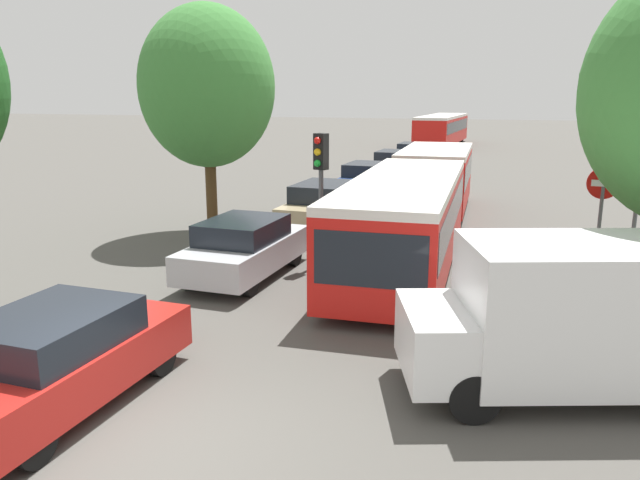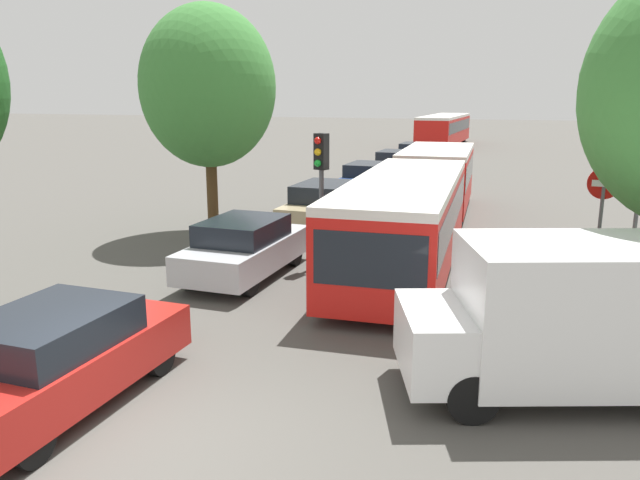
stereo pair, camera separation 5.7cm
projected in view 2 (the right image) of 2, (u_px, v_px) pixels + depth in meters
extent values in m
plane|color=#4F4C47|center=(147.00, 447.00, 7.94)|extent=(200.00, 200.00, 0.00)
cube|color=red|center=(404.00, 224.00, 15.44)|extent=(2.67, 8.96, 1.92)
cube|color=black|center=(405.00, 210.00, 15.36)|extent=(2.68, 8.61, 0.84)
cube|color=silver|center=(406.00, 182.00, 15.19)|extent=(2.67, 8.96, 0.19)
cube|color=red|center=(436.00, 179.00, 23.33)|extent=(2.58, 6.16, 1.92)
cube|color=black|center=(437.00, 170.00, 23.25)|extent=(2.59, 5.91, 0.84)
cube|color=silver|center=(438.00, 151.00, 23.08)|extent=(2.58, 6.16, 0.19)
cylinder|color=black|center=(426.00, 193.00, 20.04)|extent=(1.79, 0.99, 1.76)
cube|color=black|center=(370.00, 260.00, 11.26)|extent=(2.10, 0.16, 1.03)
cylinder|color=black|center=(432.00, 290.00, 12.68)|extent=(0.31, 0.94, 0.94)
cylinder|color=black|center=(337.00, 282.00, 13.21)|extent=(0.31, 0.94, 0.94)
cylinder|color=black|center=(452.00, 232.00, 18.01)|extent=(0.31, 0.94, 0.94)
cylinder|color=black|center=(384.00, 228.00, 18.54)|extent=(0.31, 0.94, 0.94)
cylinder|color=black|center=(463.00, 200.00, 23.24)|extent=(0.31, 0.94, 0.94)
cylinder|color=black|center=(409.00, 198.00, 23.76)|extent=(0.31, 0.94, 0.94)
cube|color=red|center=(444.00, 130.00, 51.71)|extent=(3.23, 11.81, 2.03)
cube|color=black|center=(444.00, 126.00, 51.62)|extent=(3.22, 11.23, 0.85)
cube|color=silver|center=(445.00, 116.00, 51.45)|extent=(3.23, 11.81, 0.20)
cylinder|color=black|center=(439.00, 136.00, 55.78)|extent=(0.36, 1.03, 1.02)
cylinder|color=black|center=(463.00, 137.00, 55.03)|extent=(0.36, 1.03, 1.02)
cylinder|color=black|center=(422.00, 142.00, 49.07)|extent=(0.36, 1.03, 1.02)
cylinder|color=black|center=(450.00, 143.00, 48.33)|extent=(0.36, 1.03, 1.02)
cube|color=#B21E19|center=(59.00, 366.00, 8.88)|extent=(1.93, 4.24, 0.68)
cube|color=black|center=(50.00, 329.00, 8.65)|extent=(1.71, 2.25, 0.52)
cylinder|color=black|center=(83.00, 343.00, 10.41)|extent=(0.24, 0.64, 0.64)
cylinder|color=black|center=(159.00, 355.00, 9.92)|extent=(0.24, 0.64, 0.64)
cylinder|color=black|center=(31.00, 441.00, 7.48)|extent=(0.24, 0.64, 0.64)
cube|color=#B7BABF|center=(245.00, 253.00, 15.13)|extent=(1.92, 4.22, 0.67)
cube|color=black|center=(243.00, 230.00, 14.90)|extent=(1.70, 2.24, 0.51)
cylinder|color=black|center=(243.00, 249.00, 16.66)|extent=(0.24, 0.64, 0.63)
cylinder|color=black|center=(294.00, 253.00, 16.17)|extent=(0.24, 0.64, 0.63)
cylinder|color=black|center=(191.00, 276.00, 14.22)|extent=(0.24, 0.64, 0.63)
cylinder|color=black|center=(249.00, 282.00, 13.74)|extent=(0.24, 0.64, 0.63)
cube|color=tan|center=(327.00, 210.00, 20.34)|extent=(2.06, 4.51, 0.72)
cube|color=black|center=(326.00, 192.00, 20.09)|extent=(1.82, 2.39, 0.55)
cylinder|color=black|center=(319.00, 210.00, 21.97)|extent=(0.26, 0.69, 0.68)
cylinder|color=black|center=(362.00, 213.00, 21.45)|extent=(0.26, 0.69, 0.68)
cylinder|color=black|center=(288.00, 226.00, 19.36)|extent=(0.26, 0.69, 0.68)
cylinder|color=black|center=(336.00, 230.00, 18.84)|extent=(0.26, 0.69, 0.68)
cube|color=#284799|center=(369.00, 183.00, 26.73)|extent=(1.94, 4.25, 0.68)
cube|color=black|center=(368.00, 169.00, 26.50)|extent=(1.72, 2.25, 0.52)
cylinder|color=black|center=(361.00, 184.00, 28.27)|extent=(0.24, 0.65, 0.64)
cylinder|color=black|center=(393.00, 186.00, 27.78)|extent=(0.24, 0.65, 0.64)
cylinder|color=black|center=(343.00, 193.00, 25.82)|extent=(0.24, 0.65, 0.64)
cylinder|color=black|center=(378.00, 195.00, 25.33)|extent=(0.24, 0.65, 0.64)
cube|color=#47474C|center=(396.00, 167.00, 32.40)|extent=(1.92, 4.20, 0.67)
cube|color=black|center=(396.00, 156.00, 32.17)|extent=(1.70, 2.23, 0.51)
cylinder|color=black|center=(388.00, 169.00, 33.92)|extent=(0.24, 0.64, 0.63)
cylinder|color=black|center=(415.00, 170.00, 33.43)|extent=(0.24, 0.64, 0.63)
cylinder|color=black|center=(375.00, 175.00, 31.49)|extent=(0.24, 0.64, 0.63)
cylinder|color=black|center=(404.00, 176.00, 31.01)|extent=(0.24, 0.64, 0.63)
cube|color=navy|center=(415.00, 156.00, 37.91)|extent=(1.85, 4.06, 0.65)
cube|color=black|center=(415.00, 147.00, 37.69)|extent=(1.64, 2.15, 0.49)
cylinder|color=black|center=(408.00, 158.00, 39.38)|extent=(0.23, 0.62, 0.61)
cylinder|color=black|center=(430.00, 159.00, 38.91)|extent=(0.23, 0.62, 0.61)
cylinder|color=black|center=(399.00, 162.00, 37.04)|extent=(0.23, 0.62, 0.61)
cylinder|color=black|center=(422.00, 163.00, 36.57)|extent=(0.23, 0.62, 0.61)
cube|color=white|center=(605.00, 310.00, 9.08)|extent=(4.52, 3.18, 2.00)
cube|color=white|center=(433.00, 341.00, 9.16)|extent=(1.45, 2.09, 1.00)
cylinder|color=black|center=(472.00, 398.00, 8.46)|extent=(0.76, 0.45, 0.72)
cylinder|color=black|center=(446.00, 348.00, 10.10)|extent=(0.76, 0.45, 0.72)
cylinder|color=#56595E|center=(321.00, 201.00, 15.85)|extent=(0.12, 0.12, 3.40)
cube|color=black|center=(321.00, 152.00, 15.56)|extent=(0.38, 0.33, 0.90)
sphere|color=red|center=(318.00, 141.00, 15.37)|extent=(0.18, 0.18, 0.18)
sphere|color=#EAAD14|center=(318.00, 152.00, 15.44)|extent=(0.18, 0.18, 0.18)
sphere|color=green|center=(318.00, 163.00, 15.50)|extent=(0.18, 0.18, 0.18)
cylinder|color=#56595E|center=(598.00, 240.00, 13.82)|extent=(0.08, 0.08, 2.40)
cylinder|color=red|center=(604.00, 183.00, 13.52)|extent=(0.70, 0.03, 0.70)
cube|color=white|center=(604.00, 183.00, 13.50)|extent=(0.50, 0.04, 0.14)
cylinder|color=#56595E|center=(638.00, 203.00, 15.02)|extent=(0.10, 0.10, 3.60)
cylinder|color=#51381E|center=(212.00, 192.00, 19.44)|extent=(0.34, 0.34, 2.75)
ellipsoid|color=#3D7F38|center=(208.00, 87.00, 18.70)|extent=(4.08, 4.08, 4.83)
ellipsoid|color=#1E561E|center=(210.00, 111.00, 18.63)|extent=(2.45, 2.45, 2.65)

